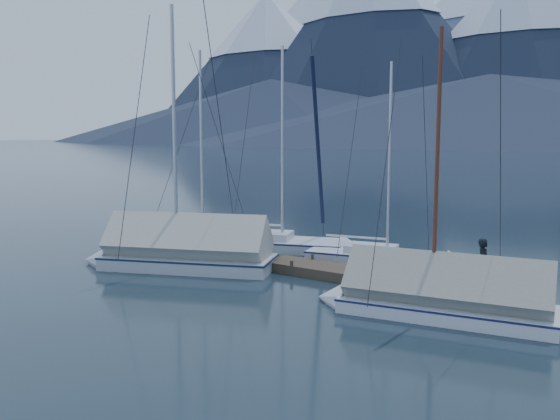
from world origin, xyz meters
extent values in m
plane|color=black|center=(0.00, 0.00, 0.00)|extent=(1000.00, 1000.00, 0.00)
cone|color=#475675|center=(-260.00, 420.00, 65.00)|extent=(308.00, 308.00, 130.00)
cone|color=silver|center=(-260.00, 420.00, 103.20)|extent=(133.24, 133.24, 54.60)
cone|color=#475675|center=(-110.00, 440.00, 75.00)|extent=(352.00, 352.00, 150.00)
cone|color=#192133|center=(-220.00, 300.00, 47.50)|extent=(209.00, 209.00, 95.00)
cone|color=silver|center=(-220.00, 300.00, 75.55)|extent=(90.41, 90.41, 39.90)
cone|color=#192133|center=(-140.00, 285.00, 57.50)|extent=(190.00, 190.00, 115.00)
cone|color=#192133|center=(-65.00, 295.00, 45.00)|extent=(171.00, 171.00, 90.00)
cone|color=#192133|center=(-180.00, 250.00, 17.50)|extent=(364.00, 364.00, 35.00)
cone|color=#192133|center=(-60.00, 240.00, 15.00)|extent=(416.00, 416.00, 30.00)
cube|color=#382D23|center=(0.00, 2.00, 0.17)|extent=(18.00, 1.50, 0.34)
cube|color=black|center=(-6.00, 2.00, -0.05)|extent=(3.00, 1.30, 0.30)
cube|color=black|center=(0.00, 2.00, -0.05)|extent=(3.00, 1.30, 0.30)
cube|color=black|center=(6.00, 2.00, -0.05)|extent=(3.00, 1.30, 0.30)
cylinder|color=#382D23|center=(-8.00, 2.70, 0.35)|extent=(0.12, 0.12, 0.35)
cylinder|color=#382D23|center=(-8.00, 1.30, 0.35)|extent=(0.12, 0.12, 0.35)
cylinder|color=#382D23|center=(-5.00, 2.70, 0.35)|extent=(0.12, 0.12, 0.35)
cylinder|color=#382D23|center=(-5.00, 1.30, 0.35)|extent=(0.12, 0.12, 0.35)
cylinder|color=#382D23|center=(-2.00, 2.70, 0.35)|extent=(0.12, 0.12, 0.35)
cylinder|color=#382D23|center=(-2.00, 1.30, 0.35)|extent=(0.12, 0.12, 0.35)
cylinder|color=#382D23|center=(1.00, 2.70, 0.35)|extent=(0.12, 0.12, 0.35)
cylinder|color=#382D23|center=(1.00, 1.30, 0.35)|extent=(0.12, 0.12, 0.35)
cylinder|color=#382D23|center=(4.00, 2.70, 0.35)|extent=(0.12, 0.12, 0.35)
cylinder|color=#382D23|center=(4.00, 1.30, 0.35)|extent=(0.12, 0.12, 0.35)
cylinder|color=#382D23|center=(7.00, 2.70, 0.35)|extent=(0.12, 0.12, 0.35)
cylinder|color=#382D23|center=(7.00, 1.30, 0.35)|extent=(0.12, 0.12, 0.35)
cube|color=silver|center=(-6.09, 4.06, 0.12)|extent=(6.47, 3.44, 0.68)
cube|color=silver|center=(-6.09, 4.06, -0.18)|extent=(5.35, 2.32, 0.31)
cube|color=#18224A|center=(-6.09, 4.06, 0.41)|extent=(6.53, 3.47, 0.06)
cone|color=silver|center=(-2.64, 3.23, 0.12)|extent=(1.56, 2.18, 1.97)
cube|color=silver|center=(-6.38, 4.13, 0.62)|extent=(2.43, 1.90, 0.31)
cylinder|color=#B2B7BF|center=(-5.69, 3.96, 4.57)|extent=(0.12, 0.12, 8.21)
cylinder|color=#B2B7BF|center=(-7.08, 4.30, 1.08)|extent=(2.72, 0.74, 0.09)
cylinder|color=#26262B|center=(-4.19, 3.60, 4.57)|extent=(0.75, 3.02, 8.22)
cube|color=silver|center=(-2.33, 4.81, 0.12)|extent=(6.48, 4.04, 0.68)
cube|color=silver|center=(-2.33, 4.81, -0.18)|extent=(5.30, 2.86, 0.31)
cube|color=navy|center=(-2.33, 4.81, 0.41)|extent=(6.55, 4.08, 0.06)
cone|color=silver|center=(0.99, 6.03, 0.12)|extent=(1.74, 2.24, 1.97)
cube|color=silver|center=(-2.62, 4.71, 0.62)|extent=(2.52, 2.09, 0.31)
cylinder|color=#B2B7BF|center=(-1.95, 4.95, 4.56)|extent=(0.12, 0.12, 8.20)
cylinder|color=#B2B7BF|center=(-3.29, 4.46, 1.08)|extent=(2.63, 1.04, 0.09)
cylinder|color=#26262B|center=(-0.50, 5.48, 4.56)|extent=(1.09, 2.92, 8.21)
cube|color=silver|center=(2.61, 4.97, 0.11)|extent=(5.72, 2.90, 0.60)
cube|color=silver|center=(2.61, 4.97, -0.16)|extent=(4.75, 1.93, 0.27)
cube|color=#181949|center=(2.61, 4.97, 0.36)|extent=(5.78, 2.93, 0.05)
cone|color=silver|center=(5.68, 5.61, 0.11)|extent=(1.34, 1.92, 1.75)
cube|color=silver|center=(2.34, 4.91, 0.55)|extent=(2.13, 1.64, 0.27)
cylinder|color=#B2B7BF|center=(2.96, 5.04, 4.05)|extent=(0.11, 0.11, 7.28)
cylinder|color=#B2B7BF|center=(1.72, 4.78, 0.96)|extent=(2.42, 0.58, 0.08)
cylinder|color=#26262B|center=(4.30, 5.32, 4.05)|extent=(0.59, 2.70, 7.29)
cube|color=white|center=(7.19, -0.29, 0.11)|extent=(5.97, 2.92, 0.61)
cube|color=white|center=(7.19, -0.29, -0.17)|extent=(4.98, 1.88, 0.28)
cube|color=#1B1E51|center=(7.19, -0.29, 0.37)|extent=(6.03, 2.95, 0.06)
cone|color=white|center=(3.95, -0.81, 0.11)|extent=(1.31, 2.09, 1.95)
cylinder|color=#592819|center=(6.82, -0.35, 4.11)|extent=(0.11, 0.11, 7.38)
cylinder|color=#592819|center=(8.10, -0.14, 0.97)|extent=(2.55, 0.49, 0.08)
cylinder|color=#26262B|center=(5.41, -0.57, 4.11)|extent=(0.48, 2.85, 7.39)
cube|color=gray|center=(7.19, -0.29, 0.78)|extent=(5.70, 2.91, 2.07)
cube|color=silver|center=(-2.73, -0.06, 0.14)|extent=(6.74, 4.50, 0.75)
cube|color=silver|center=(-2.73, -0.06, -0.20)|extent=(5.47, 3.20, 0.34)
cube|color=#162142|center=(-2.73, -0.06, 0.45)|extent=(6.81, 4.55, 0.07)
cone|color=silver|center=(-6.15, -1.45, 0.14)|extent=(1.98, 2.49, 2.18)
cylinder|color=#B2B7BF|center=(-3.15, -0.23, 5.05)|extent=(0.14, 0.14, 9.08)
cylinder|color=#B2B7BF|center=(-1.68, 0.37, 1.19)|extent=(2.69, 1.18, 0.10)
cylinder|color=#26262B|center=(-4.62, -0.83, 5.05)|extent=(1.24, 2.98, 9.09)
cube|color=#A8A89D|center=(-2.73, -0.06, 0.96)|extent=(6.46, 4.42, 2.31)
imported|color=black|center=(7.50, 2.02, 1.11)|extent=(0.54, 0.65, 1.54)
camera|label=1|loc=(12.53, -15.87, 4.98)|focal=38.00mm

